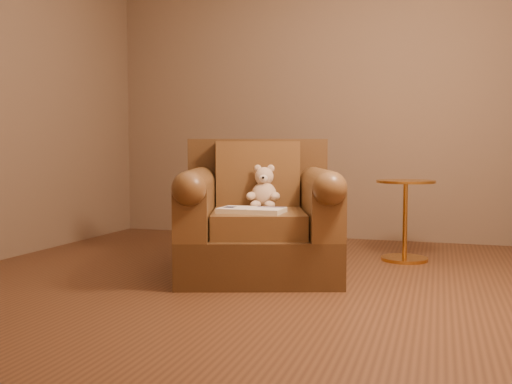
% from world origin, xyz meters
% --- Properties ---
extents(floor, '(4.00, 4.00, 0.00)m').
position_xyz_m(floor, '(0.00, 0.00, 0.00)').
color(floor, brown).
rests_on(floor, ground).
extents(room, '(4.02, 4.02, 2.71)m').
position_xyz_m(room, '(0.00, 0.00, 1.71)').
color(room, '#765F49').
rests_on(room, ground).
extents(armchair, '(1.33, 1.29, 0.96)m').
position_xyz_m(armchair, '(0.10, 0.17, 0.37)').
color(armchair, '#472E17').
rests_on(armchair, floor).
extents(teddy_bear, '(0.23, 0.26, 0.32)m').
position_xyz_m(teddy_bear, '(0.11, 0.26, 0.58)').
color(teddy_bear, '#D2B393').
rests_on(teddy_bear, armchair).
extents(guidebook, '(0.42, 0.26, 0.03)m').
position_xyz_m(guidebook, '(0.13, -0.07, 0.47)').
color(guidebook, beige).
rests_on(guidebook, armchair).
extents(side_table, '(0.45, 0.45, 0.64)m').
position_xyz_m(side_table, '(1.05, 0.98, 0.34)').
color(side_table, gold).
rests_on(side_table, floor).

